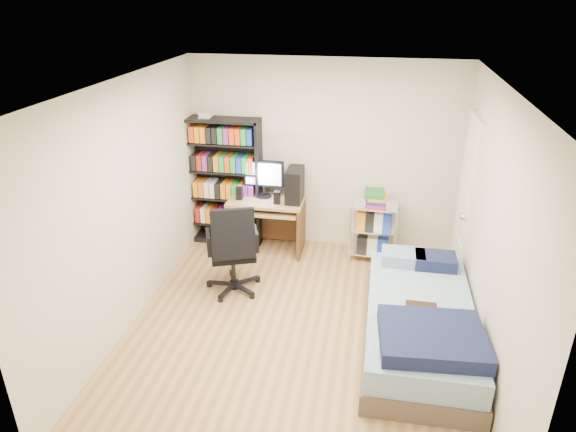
% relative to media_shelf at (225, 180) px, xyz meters
% --- Properties ---
extents(room, '(3.58, 4.08, 2.58)m').
position_rel_media_shelf_xyz_m(room, '(1.30, -1.84, 0.36)').
color(room, tan).
rests_on(room, ground).
extents(media_shelf, '(0.97, 0.32, 1.80)m').
position_rel_media_shelf_xyz_m(media_shelf, '(0.00, 0.00, 0.00)').
color(media_shelf, black).
rests_on(media_shelf, room).
extents(computer_desk, '(0.97, 0.57, 1.23)m').
position_rel_media_shelf_xyz_m(computer_desk, '(0.70, -0.15, -0.23)').
color(computer_desk, tan).
rests_on(computer_desk, room).
extents(office_chair, '(0.85, 0.85, 1.11)m').
position_rel_media_shelf_xyz_m(office_chair, '(0.45, -1.26, -0.54)').
color(office_chair, black).
rests_on(office_chair, room).
extents(wire_cart, '(0.61, 0.46, 0.94)m').
position_rel_media_shelf_xyz_m(wire_cart, '(2.01, -0.16, -0.28)').
color(wire_cart, white).
rests_on(wire_cart, room).
extents(bed, '(1.04, 2.09, 0.60)m').
position_rel_media_shelf_xyz_m(bed, '(2.51, -1.93, -0.63)').
color(bed, brown).
rests_on(bed, room).
extents(door, '(0.12, 0.80, 2.00)m').
position_rel_media_shelf_xyz_m(door, '(3.02, -0.49, 0.11)').
color(door, silver).
rests_on(door, room).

